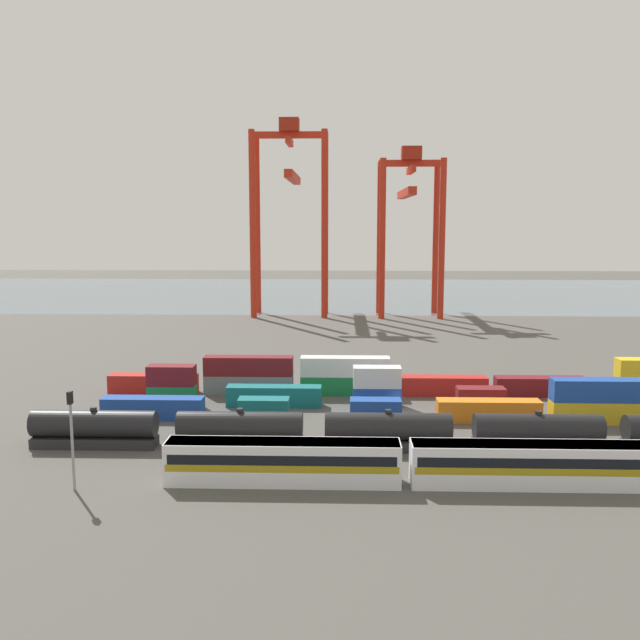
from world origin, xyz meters
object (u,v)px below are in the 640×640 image
object	(u,v)px
freight_tank_row	(388,431)
gantry_crane_west	(290,198)
shipping_container_1	(264,409)
shipping_container_10	(377,397)
shipping_container_3	(488,411)
shipping_container_12	(481,398)
gantry_crane_central	(409,213)
signal_mast	(71,428)
passenger_train	(406,461)
shipping_container_0	(153,408)
shipping_container_19	(442,386)

from	to	relation	value
freight_tank_row	gantry_crane_west	xyz separation A→B (m)	(-17.72, 105.95, 27.21)
shipping_container_1	shipping_container_10	world-z (taller)	same
shipping_container_3	freight_tank_row	bearing A→B (deg)	-139.92
shipping_container_12	gantry_crane_central	size ratio (longest dim) A/B	0.15
signal_mast	gantry_crane_central	distance (m)	126.30
shipping_container_10	shipping_container_12	bearing A→B (deg)	0.00
freight_tank_row	shipping_container_10	size ratio (longest dim) A/B	12.30
shipping_container_10	gantry_crane_central	size ratio (longest dim) A/B	0.15
passenger_train	shipping_container_3	size ratio (longest dim) A/B	3.56
freight_tank_row	shipping_container_1	bearing A→B (deg)	143.12
shipping_container_0	shipping_container_1	distance (m)	13.29
shipping_container_19	gantry_crane_west	xyz separation A→B (m)	(-26.59, 83.01, 27.91)
shipping_container_0	gantry_crane_west	xyz separation A→B (m)	(9.62, 95.41, 27.91)
passenger_train	shipping_container_10	bearing A→B (deg)	92.67
freight_tank_row	shipping_container_12	xyz separation A→B (m)	(12.85, 16.74, -0.69)
shipping_container_12	shipping_container_3	bearing A→B (deg)	-92.94
gantry_crane_west	gantry_crane_central	distance (m)	29.99
signal_mast	shipping_container_12	size ratio (longest dim) A/B	1.47
shipping_container_1	gantry_crane_central	world-z (taller)	gantry_crane_central
signal_mast	shipping_container_10	distance (m)	40.18
shipping_container_3	shipping_container_12	xyz separation A→B (m)	(0.32, 6.20, 0.00)
signal_mast	shipping_container_10	xyz separation A→B (m)	(27.94, 28.55, -4.38)
freight_tank_row	shipping_container_1	size ratio (longest dim) A/B	12.30
passenger_train	gantry_crane_central	bearing A→B (deg)	84.52
shipping_container_1	gantry_crane_central	bearing A→B (deg)	74.75
signal_mast	shipping_container_19	bearing A→B (deg)	43.12
freight_tank_row	shipping_container_19	xyz separation A→B (m)	(8.87, 22.94, -0.69)
gantry_crane_west	shipping_container_19	bearing A→B (deg)	-72.24
shipping_container_0	shipping_container_19	world-z (taller)	same
shipping_container_3	shipping_container_19	world-z (taller)	same
shipping_container_0	shipping_container_3	distance (m)	39.87
gantry_crane_central	shipping_container_3	bearing A→B (deg)	-89.71
signal_mast	gantry_crane_central	world-z (taller)	gantry_crane_central
gantry_crane_west	shipping_container_10	bearing A→B (deg)	-78.94
shipping_container_0	signal_mast	bearing A→B (deg)	-92.27
shipping_container_12	gantry_crane_central	world-z (taller)	gantry_crane_central
signal_mast	gantry_crane_west	world-z (taller)	gantry_crane_west
shipping_container_10	shipping_container_19	distance (m)	11.06
shipping_container_3	gantry_crane_west	bearing A→B (deg)	107.59
passenger_train	shipping_container_19	world-z (taller)	passenger_train
passenger_train	shipping_container_1	size ratio (longest dim) A/B	7.13
shipping_container_19	shipping_container_12	bearing A→B (deg)	-57.30
passenger_train	shipping_container_0	distance (m)	34.69
shipping_container_10	gantry_crane_west	world-z (taller)	gantry_crane_west
shipping_container_3	shipping_container_12	size ratio (longest dim) A/B	2.00
passenger_train	shipping_container_12	bearing A→B (deg)	65.61
shipping_container_10	shipping_container_12	distance (m)	13.14
passenger_train	shipping_container_3	xyz separation A→B (m)	(11.59, 20.08, -0.84)
freight_tank_row	shipping_container_10	world-z (taller)	freight_tank_row
shipping_container_0	gantry_crane_central	bearing A→B (deg)	67.63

